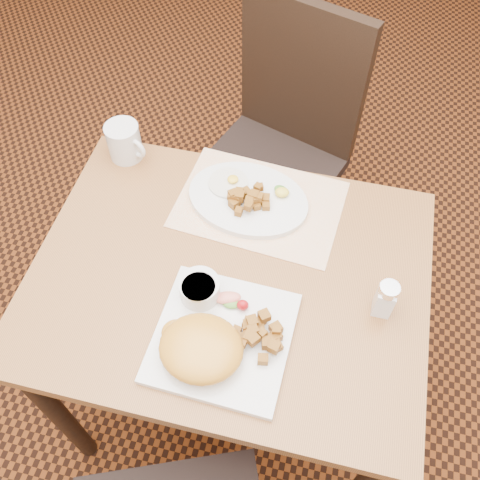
% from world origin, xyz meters
% --- Properties ---
extents(ground, '(8.00, 8.00, 0.00)m').
position_xyz_m(ground, '(0.00, 0.00, 0.00)').
color(ground, black).
rests_on(ground, ground).
extents(table, '(0.90, 0.70, 0.75)m').
position_xyz_m(table, '(0.00, 0.00, 0.64)').
color(table, '#985E2F').
rests_on(table, ground).
extents(chair_far, '(0.54, 0.54, 0.97)m').
position_xyz_m(chair_far, '(0.00, 0.66, 0.54)').
color(chair_far, black).
rests_on(chair_far, ground).
extents(placemat, '(0.42, 0.31, 0.00)m').
position_xyz_m(placemat, '(0.03, 0.21, 0.75)').
color(placemat, white).
rests_on(placemat, table).
extents(plate_square, '(0.29, 0.29, 0.02)m').
position_xyz_m(plate_square, '(0.03, -0.16, 0.76)').
color(plate_square, silver).
rests_on(plate_square, table).
extents(plate_oval, '(0.33, 0.27, 0.02)m').
position_xyz_m(plate_oval, '(-0.00, 0.22, 0.76)').
color(plate_oval, silver).
rests_on(plate_oval, placemat).
extents(hollandaise_mound, '(0.18, 0.15, 0.06)m').
position_xyz_m(hollandaise_mound, '(-0.00, -0.21, 0.80)').
color(hollandaise_mound, gold).
rests_on(hollandaise_mound, plate_square).
extents(ramekin, '(0.09, 0.09, 0.05)m').
position_xyz_m(ramekin, '(-0.04, -0.08, 0.79)').
color(ramekin, silver).
rests_on(ramekin, plate_square).
extents(garnish_sq, '(0.08, 0.05, 0.03)m').
position_xyz_m(garnish_sq, '(0.03, -0.08, 0.78)').
color(garnish_sq, '#387223').
rests_on(garnish_sq, plate_square).
extents(fried_egg, '(0.10, 0.10, 0.02)m').
position_xyz_m(fried_egg, '(-0.06, 0.25, 0.77)').
color(fried_egg, white).
rests_on(fried_egg, plate_oval).
extents(garnish_ov, '(0.05, 0.05, 0.02)m').
position_xyz_m(garnish_ov, '(0.07, 0.25, 0.78)').
color(garnish_ov, '#387223').
rests_on(garnish_ov, plate_oval).
extents(salt_shaker, '(0.04, 0.04, 0.10)m').
position_xyz_m(salt_shaker, '(0.34, -0.01, 0.80)').
color(salt_shaker, white).
rests_on(salt_shaker, table).
extents(coffee_mug, '(0.11, 0.09, 0.10)m').
position_xyz_m(coffee_mug, '(-0.35, 0.30, 0.80)').
color(coffee_mug, silver).
rests_on(coffee_mug, table).
extents(home_fries_sq, '(0.11, 0.11, 0.04)m').
position_xyz_m(home_fries_sq, '(0.11, -0.14, 0.78)').
color(home_fries_sq, '#945B17').
rests_on(home_fries_sq, plate_square).
extents(home_fries_ov, '(0.11, 0.10, 0.04)m').
position_xyz_m(home_fries_ov, '(0.00, 0.20, 0.79)').
color(home_fries_ov, '#945B17').
rests_on(home_fries_ov, plate_oval).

